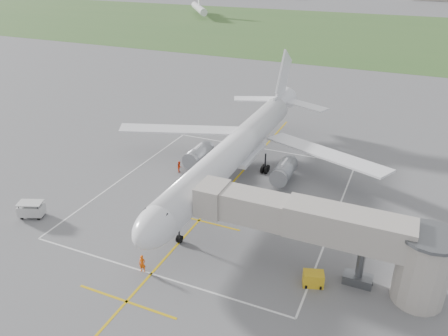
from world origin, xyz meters
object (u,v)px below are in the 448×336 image
at_px(jet_bridge, 338,235).
at_px(ramp_worker_wing, 180,167).
at_px(ramp_worker_nose, 142,264).
at_px(gpu_unit, 313,279).
at_px(baggage_cart, 31,209).
at_px(airliner, 235,150).

bearing_deg(jet_bridge, ramp_worker_wing, 150.51).
xyz_separation_m(ramp_worker_nose, ramp_worker_wing, (-7.00, 19.87, -0.11)).
height_order(gpu_unit, baggage_cart, baggage_cart).
xyz_separation_m(jet_bridge, baggage_cart, (-33.53, -3.48, -3.78)).
bearing_deg(baggage_cart, airliner, 23.12).
bearing_deg(gpu_unit, ramp_worker_nose, 178.93).
xyz_separation_m(gpu_unit, ramp_worker_nose, (-15.24, -4.62, 0.21)).
bearing_deg(ramp_worker_nose, baggage_cart, 156.92).
bearing_deg(airliner, baggage_cart, -135.13).
xyz_separation_m(jet_bridge, ramp_worker_nose, (-16.64, -6.49, -3.85)).
xyz_separation_m(airliner, jet_bridge, (15.72, -14.25, 0.35)).
distance_m(airliner, ramp_worker_nose, 21.06).
height_order(airliner, ramp_worker_nose, airliner).
distance_m(ramp_worker_nose, ramp_worker_wing, 21.06).
bearing_deg(ramp_worker_wing, ramp_worker_nose, 169.71).
bearing_deg(airliner, gpu_unit, -48.40).
bearing_deg(ramp_worker_wing, gpu_unit, -154.14).
bearing_deg(airliner, ramp_worker_nose, -92.54).
relative_size(jet_bridge, gpu_unit, 10.96).
height_order(jet_bridge, ramp_worker_wing, jet_bridge).
bearing_deg(airliner, ramp_worker_wing, -173.67).
xyz_separation_m(baggage_cart, ramp_worker_wing, (9.89, 16.85, -0.17)).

